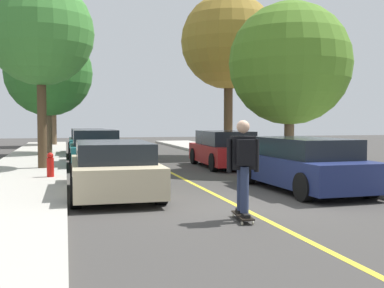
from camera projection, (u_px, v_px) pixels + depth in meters
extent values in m
plane|color=#3D3A38|center=(241.00, 207.00, 9.67)|extent=(80.00, 80.00, 0.00)
cube|color=gold|center=(191.00, 182.00, 13.53)|extent=(0.12, 39.20, 0.01)
cube|color=#BCAD89|center=(113.00, 174.00, 11.19)|extent=(1.89, 4.36, 0.64)
cube|color=black|center=(113.00, 151.00, 11.15)|extent=(1.66, 2.87, 0.44)
cylinder|color=black|center=(161.00, 189.00, 9.99)|extent=(0.23, 0.64, 0.64)
cylinder|color=black|center=(76.00, 193.00, 9.56)|extent=(0.23, 0.64, 0.64)
cylinder|color=black|center=(141.00, 174.00, 12.84)|extent=(0.23, 0.64, 0.64)
cylinder|color=black|center=(74.00, 176.00, 12.41)|extent=(0.23, 0.64, 0.64)
cube|color=#196066|center=(95.00, 153.00, 18.14)|extent=(1.79, 4.23, 0.66)
cube|color=black|center=(95.00, 137.00, 18.05)|extent=(1.58, 2.72, 0.57)
cylinder|color=black|center=(121.00, 161.00, 17.00)|extent=(0.22, 0.64, 0.64)
cylinder|color=black|center=(73.00, 162.00, 16.57)|extent=(0.22, 0.64, 0.64)
cylinder|color=black|center=(113.00, 155.00, 19.72)|extent=(0.22, 0.64, 0.64)
cylinder|color=black|center=(72.00, 156.00, 19.30)|extent=(0.22, 0.64, 0.64)
cube|color=#196066|center=(88.00, 145.00, 23.37)|extent=(1.83, 4.69, 0.69)
cube|color=black|center=(88.00, 134.00, 23.51)|extent=(1.60, 3.08, 0.47)
cylinder|color=black|center=(108.00, 152.00, 22.01)|extent=(0.22, 0.64, 0.64)
cylinder|color=black|center=(71.00, 152.00, 21.58)|extent=(0.22, 0.64, 0.64)
cylinder|color=black|center=(103.00, 148.00, 25.18)|extent=(0.22, 0.64, 0.64)
cylinder|color=black|center=(70.00, 148.00, 24.75)|extent=(0.22, 0.64, 0.64)
cube|color=navy|center=(303.00, 170.00, 12.00)|extent=(1.92, 4.46, 0.67)
cube|color=black|center=(303.00, 147.00, 11.98)|extent=(1.66, 2.99, 0.48)
cylinder|color=black|center=(249.00, 172.00, 13.21)|extent=(0.24, 0.65, 0.64)
cylinder|color=black|center=(302.00, 171.00, 13.69)|extent=(0.24, 0.65, 0.64)
cylinder|color=black|center=(304.00, 187.00, 10.33)|extent=(0.24, 0.65, 0.64)
cylinder|color=black|center=(370.00, 184.00, 10.80)|extent=(0.24, 0.65, 0.64)
cube|color=maroon|center=(224.00, 154.00, 17.95)|extent=(1.90, 4.36, 0.65)
cube|color=black|center=(224.00, 138.00, 17.93)|extent=(1.64, 2.93, 0.53)
cylinder|color=black|center=(194.00, 156.00, 19.20)|extent=(0.24, 0.65, 0.64)
cylinder|color=black|center=(233.00, 155.00, 19.56)|extent=(0.24, 0.65, 0.64)
cylinder|color=black|center=(214.00, 162.00, 16.36)|extent=(0.24, 0.65, 0.64)
cylinder|color=black|center=(259.00, 161.00, 16.73)|extent=(0.24, 0.65, 0.64)
cylinder|color=#4C3823|center=(42.00, 116.00, 16.25)|extent=(0.31, 0.31, 3.52)
sphere|color=#3D7F33|center=(41.00, 32.00, 16.11)|extent=(3.59, 3.59, 3.59)
cylinder|color=brown|center=(49.00, 123.00, 23.52)|extent=(0.25, 0.25, 3.00)
sphere|color=#2D6B28|center=(49.00, 73.00, 23.40)|extent=(4.26, 4.26, 4.26)
cylinder|color=brown|center=(54.00, 124.00, 31.87)|extent=(0.39, 0.39, 2.71)
sphere|color=olive|center=(53.00, 84.00, 31.73)|extent=(3.90, 3.90, 3.90)
cylinder|color=brown|center=(289.00, 129.00, 16.77)|extent=(0.35, 0.35, 2.61)
sphere|color=#4C7A23|center=(290.00, 64.00, 16.66)|extent=(4.28, 4.28, 4.28)
cylinder|color=#4C3823|center=(228.00, 110.00, 23.03)|extent=(0.43, 0.43, 4.20)
sphere|color=olive|center=(228.00, 41.00, 22.86)|extent=(4.56, 4.56, 4.56)
cylinder|color=#B2140F|center=(50.00, 167.00, 13.70)|extent=(0.20, 0.20, 0.55)
sphere|color=#B2140F|center=(50.00, 156.00, 13.69)|extent=(0.18, 0.18, 0.18)
cube|color=black|center=(243.00, 215.00, 8.40)|extent=(0.32, 0.86, 0.02)
cylinder|color=beige|center=(233.00, 215.00, 8.73)|extent=(0.03, 0.06, 0.06)
cylinder|color=beige|center=(243.00, 215.00, 8.76)|extent=(0.03, 0.06, 0.06)
cylinder|color=beige|center=(242.00, 223.00, 8.06)|extent=(0.03, 0.06, 0.06)
cylinder|color=beige|center=(253.00, 223.00, 8.08)|extent=(0.03, 0.06, 0.06)
cube|color=#99999E|center=(238.00, 213.00, 8.74)|extent=(0.10, 0.05, 0.02)
cube|color=#99999E|center=(247.00, 221.00, 8.07)|extent=(0.10, 0.05, 0.02)
cube|color=black|center=(240.00, 211.00, 8.62)|extent=(0.13, 0.27, 0.06)
cube|color=black|center=(246.00, 216.00, 8.18)|extent=(0.13, 0.27, 0.06)
cylinder|color=#283351|center=(241.00, 188.00, 8.50)|extent=(0.17, 0.17, 0.80)
cylinder|color=#283351|center=(244.00, 190.00, 8.26)|extent=(0.17, 0.17, 0.80)
cube|color=black|center=(243.00, 153.00, 8.35)|extent=(0.42, 0.27, 0.58)
sphere|color=tan|center=(243.00, 127.00, 8.32)|extent=(0.23, 0.23, 0.23)
cylinder|color=black|center=(229.00, 156.00, 8.32)|extent=(0.10, 0.10, 0.58)
cylinder|color=black|center=(257.00, 155.00, 8.38)|extent=(0.10, 0.10, 0.58)
cube|color=black|center=(246.00, 152.00, 8.15)|extent=(0.32, 0.21, 0.44)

